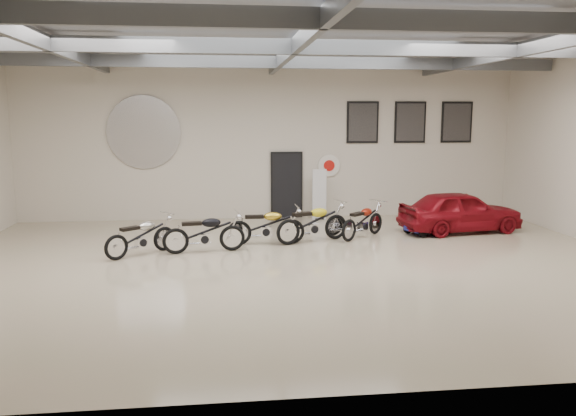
{
  "coord_description": "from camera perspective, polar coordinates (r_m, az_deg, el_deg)",
  "views": [
    {
      "loc": [
        -1.53,
        -12.14,
        3.31
      ],
      "look_at": [
        0.0,
        1.2,
        1.1
      ],
      "focal_mm": 35.0,
      "sensor_mm": 36.0,
      "label": 1
    }
  ],
  "objects": [
    {
      "name": "poster_left",
      "position": [
        18.66,
        7.59,
        8.63
      ],
      "size": [
        1.05,
        0.08,
        1.35
      ],
      "primitive_type": null,
      "color": "black",
      "rests_on": "back_wall"
    },
    {
      "name": "motorcycle_yellow",
      "position": [
        14.83,
        2.52,
        -1.42
      ],
      "size": [
        2.18,
        1.36,
        1.08
      ],
      "primitive_type": null,
      "rotation": [
        0.0,
        0.0,
        0.37
      ],
      "color": "silver",
      "rests_on": "floor"
    },
    {
      "name": "motorcycle_black",
      "position": [
        13.85,
        -8.52,
        -2.42
      ],
      "size": [
        2.04,
        0.89,
        1.02
      ],
      "primitive_type": null,
      "rotation": [
        0.0,
        0.0,
        0.15
      ],
      "color": "silver",
      "rests_on": "floor"
    },
    {
      "name": "ceiling_beams",
      "position": [
        12.32,
        0.66,
        16.06
      ],
      "size": [
        15.8,
        11.8,
        0.32
      ],
      "primitive_type": null,
      "color": "#585C60",
      "rests_on": "ceiling"
    },
    {
      "name": "banner_stand",
      "position": [
        18.07,
        3.2,
        1.52
      ],
      "size": [
        0.49,
        0.25,
        1.7
      ],
      "primitive_type": null,
      "rotation": [
        0.0,
        0.0,
        0.15
      ],
      "color": "white",
      "rests_on": "floor"
    },
    {
      "name": "logo_plaque",
      "position": [
        18.26,
        -14.44,
        7.46
      ],
      "size": [
        2.3,
        0.06,
        1.16
      ],
      "primitive_type": null,
      "color": "silver",
      "rests_on": "back_wall"
    },
    {
      "name": "motorcycle_silver",
      "position": [
        13.87,
        -14.73,
        -2.72
      ],
      "size": [
        1.8,
        1.63,
        0.97
      ],
      "primitive_type": null,
      "rotation": [
        0.0,
        0.0,
        0.69
      ],
      "color": "silver",
      "rests_on": "floor"
    },
    {
      "name": "oil_sign",
      "position": [
        18.48,
        4.18,
        4.33
      ],
      "size": [
        0.72,
        0.1,
        0.72
      ],
      "primitive_type": null,
      "color": "white",
      "rests_on": "back_wall"
    },
    {
      "name": "door",
      "position": [
        18.34,
        -0.14,
        2.27
      ],
      "size": [
        0.92,
        0.08,
        2.1
      ],
      "primitive_type": "cube",
      "color": "black",
      "rests_on": "back_wall"
    },
    {
      "name": "go_kart",
      "position": [
        16.46,
        14.33,
        -1.54
      ],
      "size": [
        1.72,
        1.26,
        0.57
      ],
      "primitive_type": null,
      "rotation": [
        0.0,
        0.0,
        0.4
      ],
      "color": "navy",
      "rests_on": "floor"
    },
    {
      "name": "floor",
      "position": [
        12.67,
        0.62,
        -5.79
      ],
      "size": [
        16.0,
        12.0,
        0.01
      ],
      "primitive_type": "cube",
      "color": "tan",
      "rests_on": "ground"
    },
    {
      "name": "ceiling",
      "position": [
        12.35,
        0.67,
        17.21
      ],
      "size": [
        16.0,
        12.0,
        0.01
      ],
      "primitive_type": "cube",
      "color": "gray",
      "rests_on": "back_wall"
    },
    {
      "name": "motorcycle_gold",
      "position": [
        14.55,
        -2.27,
        -1.73
      ],
      "size": [
        1.99,
        0.63,
        1.03
      ],
      "primitive_type": null,
      "rotation": [
        0.0,
        0.0,
        0.01
      ],
      "color": "silver",
      "rests_on": "floor"
    },
    {
      "name": "back_wall",
      "position": [
        18.22,
        -1.74,
        6.8
      ],
      "size": [
        16.0,
        0.02,
        5.0
      ],
      "primitive_type": "cube",
      "color": "beige",
      "rests_on": "floor"
    },
    {
      "name": "poster_right",
      "position": [
        19.68,
        16.76,
        8.35
      ],
      "size": [
        1.05,
        0.08,
        1.35
      ],
      "primitive_type": null,
      "color": "black",
      "rests_on": "back_wall"
    },
    {
      "name": "vintage_car",
      "position": [
        16.85,
        17.09,
        -0.32
      ],
      "size": [
        1.9,
        3.69,
        1.2
      ],
      "primitive_type": "imported",
      "rotation": [
        0.0,
        0.0,
        1.71
      ],
      "color": "maroon",
      "rests_on": "floor"
    },
    {
      "name": "poster_mid",
      "position": [
        19.11,
        12.3,
        8.51
      ],
      "size": [
        1.05,
        0.08,
        1.35
      ],
      "primitive_type": null,
      "color": "black",
      "rests_on": "back_wall"
    },
    {
      "name": "motorcycle_red",
      "position": [
        15.49,
        7.6,
        -1.25
      ],
      "size": [
        1.77,
        1.68,
        0.97
      ],
      "primitive_type": null,
      "rotation": [
        0.0,
        0.0,
        0.74
      ],
      "color": "silver",
      "rests_on": "floor"
    }
  ]
}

